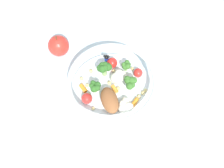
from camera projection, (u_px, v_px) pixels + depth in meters
name	position (u px, v px, depth m)	size (l,w,h in m)	color
ground_plane	(118.00, 91.00, 0.73)	(2.40, 2.40, 0.00)	silver
food_container	(113.00, 85.00, 0.70)	(0.24, 0.24, 0.06)	white
loose_apple	(59.00, 46.00, 0.77)	(0.06, 0.06, 0.08)	red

